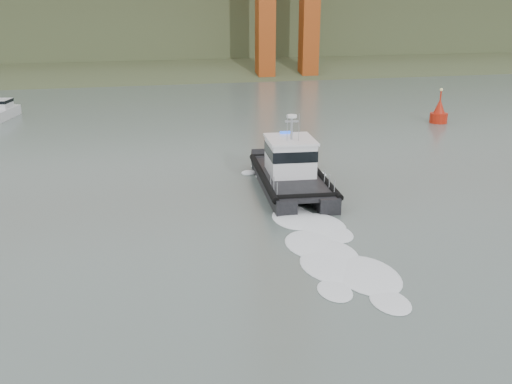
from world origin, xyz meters
TOP-DOWN VIEW (x-y plane):
  - ground at (0.00, 0.00)m, footprint 400.00×400.00m
  - headlands at (0.00, 125.50)m, footprint 500.00×105.36m
  - patrol_boat at (4.65, 13.89)m, footprint 5.27×12.05m
  - motorboat at (-21.07, 47.27)m, footprint 3.49×6.53m
  - nav_buoy at (27.91, 33.05)m, footprint 2.00×2.00m

SIDE VIEW (x-z plane):
  - ground at x=0.00m, z-range 0.00..0.00m
  - motorboat at x=-21.07m, z-range -0.86..2.56m
  - nav_buoy at x=27.91m, z-range -0.99..3.17m
  - patrol_boat at x=4.65m, z-range -1.42..4.27m
  - headlands at x=0.00m, z-range -6.52..20.61m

